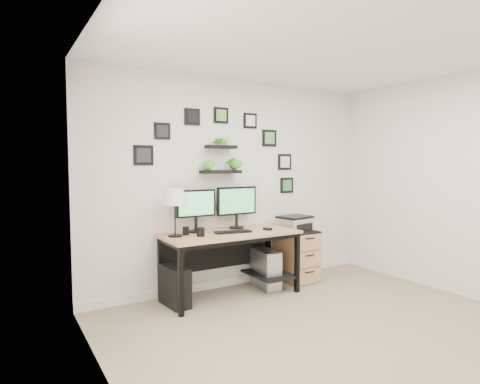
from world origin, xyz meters
TOP-DOWN VIEW (x-y plane):
  - room at (0.00, 1.98)m, footprint 4.00×4.00m
  - desk at (-0.29, 1.67)m, footprint 1.60×0.70m
  - monitor_left at (-0.66, 1.84)m, footprint 0.49×0.19m
  - monitor_right at (-0.11, 1.85)m, footprint 0.55×0.18m
  - keyboard at (-0.31, 1.60)m, footprint 0.44×0.21m
  - mouse at (0.14, 1.54)m, footprint 0.07×0.11m
  - table_lamp at (-0.98, 1.71)m, footprint 0.26×0.26m
  - mug at (-0.73, 1.58)m, footprint 0.09×0.09m
  - pen_cup at (-0.84, 1.74)m, footprint 0.07×0.07m
  - pc_tower_black at (-1.01, 1.66)m, footprint 0.23×0.45m
  - pc_tower_grey at (0.21, 1.68)m, footprint 0.27×0.50m
  - file_cabinet at (0.74, 1.72)m, footprint 0.43×0.53m
  - printer at (0.71, 1.73)m, footprint 0.47×0.40m
  - wall_decor at (-0.24, 1.93)m, footprint 2.22×0.18m

SIDE VIEW (x-z plane):
  - room at x=0.00m, z-range -1.95..2.05m
  - pc_tower_black at x=-1.01m, z-range 0.00..0.43m
  - pc_tower_grey at x=0.21m, z-range 0.00..0.47m
  - file_cabinet at x=0.74m, z-range 0.00..0.67m
  - desk at x=-0.29m, z-range 0.25..1.00m
  - keyboard at x=-0.31m, z-range 0.75..0.77m
  - mouse at x=0.14m, z-range 0.75..0.78m
  - printer at x=0.71m, z-range 0.67..0.86m
  - pen_cup at x=-0.84m, z-range 0.75..0.84m
  - mug at x=-0.73m, z-range 0.75..0.85m
  - monitor_left at x=-0.66m, z-range 0.79..1.29m
  - monitor_right at x=-0.11m, z-range 0.80..1.31m
  - table_lamp at x=-0.98m, z-range 0.91..1.44m
  - wall_decor at x=-0.24m, z-range 1.14..2.23m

